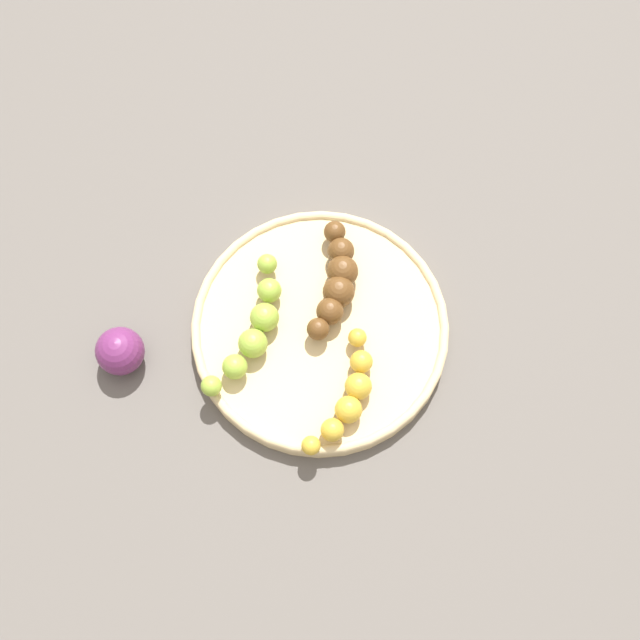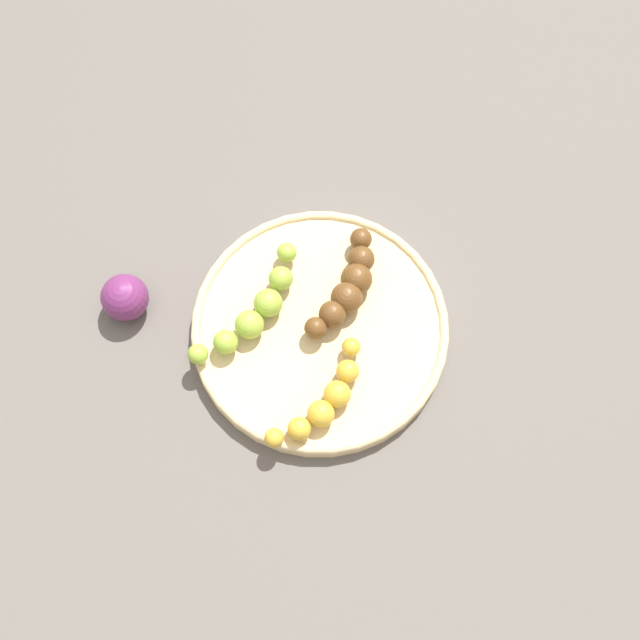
% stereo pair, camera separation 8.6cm
% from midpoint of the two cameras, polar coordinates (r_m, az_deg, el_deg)
% --- Properties ---
extents(ground_plane, '(2.40, 2.40, 0.00)m').
position_cam_midpoint_polar(ground_plane, '(0.90, -2.72, -1.22)').
color(ground_plane, '#56514C').
extents(fruit_bowl, '(0.28, 0.28, 0.02)m').
position_cam_midpoint_polar(fruit_bowl, '(0.89, -2.76, -0.96)').
color(fruit_bowl, '#D1B784').
rests_on(fruit_bowl, ground_plane).
extents(banana_overripe, '(0.14, 0.05, 0.03)m').
position_cam_midpoint_polar(banana_overripe, '(0.88, -1.63, 2.39)').
color(banana_overripe, '#593819').
rests_on(banana_overripe, fruit_bowl).
extents(banana_green, '(0.17, 0.06, 0.03)m').
position_cam_midpoint_polar(banana_green, '(0.87, -7.50, -0.96)').
color(banana_green, '#8CAD38').
rests_on(banana_green, fruit_bowl).
extents(banana_spotted, '(0.14, 0.06, 0.03)m').
position_cam_midpoint_polar(banana_spotted, '(0.84, -0.93, -5.73)').
color(banana_spotted, gold).
rests_on(banana_spotted, fruit_bowl).
extents(plum_purple, '(0.05, 0.05, 0.05)m').
position_cam_midpoint_polar(plum_purple, '(0.90, -16.50, -2.47)').
color(plum_purple, '#662659').
rests_on(plum_purple, ground_plane).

